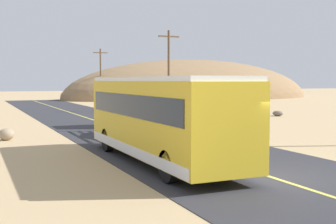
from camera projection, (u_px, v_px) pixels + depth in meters
ground_plane at (273, 178)px, 14.03m from camera, size 240.00×240.00×0.00m
road_surface at (273, 178)px, 14.03m from camera, size 8.00×120.00×0.02m
road_centre_line at (273, 178)px, 14.03m from camera, size 0.16×117.60×0.00m
livestock_truck at (145, 101)px, 27.50m from camera, size 2.53×9.70×3.02m
bus at (160, 116)px, 16.62m from camera, size 2.54×10.00×3.21m
power_pole_mid at (169, 68)px, 43.71m from camera, size 2.20×0.24×8.01m
power_pole_far at (101, 73)px, 66.56m from camera, size 2.20×0.24×7.84m
boulder_near_shoulder at (6, 134)px, 22.96m from camera, size 0.79×0.81×0.62m
boulder_mid_field at (278, 113)px, 38.57m from camera, size 0.82×1.03×0.46m
distant_hill at (193, 98)px, 76.66m from camera, size 45.70×19.45×13.32m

